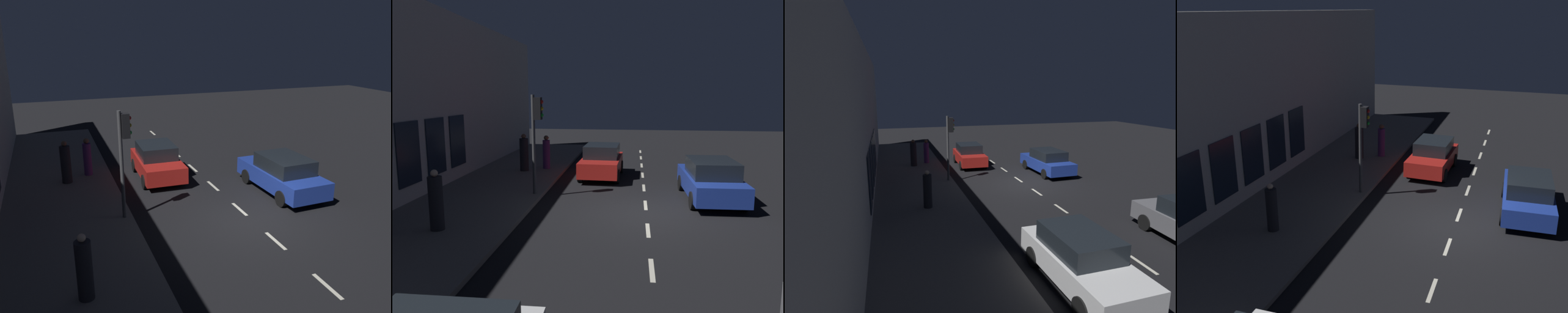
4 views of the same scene
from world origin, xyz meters
TOP-DOWN VIEW (x-y plane):
  - ground_plane at (0.00, 0.00)m, footprint 60.00×60.00m
  - sidewalk at (6.25, 0.00)m, footprint 4.50×32.00m
  - building_facade at (8.80, 0.00)m, footprint 0.65×32.00m
  - lane_centre_line at (0.00, -1.00)m, footprint 0.12×27.20m
  - traffic_light at (4.18, -1.57)m, footprint 0.48×0.32m
  - parked_car_0 at (2.57, 9.73)m, footprint 1.98×4.35m
  - parked_car_1 at (-2.46, -2.02)m, footprint 2.05×4.43m
  - parked_car_2 at (1.99, -5.53)m, footprint 1.99×3.90m
  - pedestrian_0 at (5.97, -5.90)m, footprint 0.61×0.61m
  - pedestrian_1 at (6.06, 2.67)m, footprint 0.44×0.44m
  - pedestrian_2 at (4.99, -6.62)m, footprint 0.52×0.52m

SIDE VIEW (x-z plane):
  - ground_plane at x=0.00m, z-range 0.00..0.00m
  - lane_centre_line at x=0.00m, z-range 0.00..0.01m
  - sidewalk at x=6.25m, z-range 0.00..0.15m
  - parked_car_2 at x=1.99m, z-range 0.00..1.58m
  - parked_car_0 at x=2.57m, z-range 0.00..1.58m
  - parked_car_1 at x=-2.46m, z-range 0.00..1.58m
  - pedestrian_2 at x=4.99m, z-range 0.09..1.82m
  - pedestrian_1 at x=6.06m, z-range 0.08..1.85m
  - pedestrian_0 at x=5.97m, z-range 0.07..1.95m
  - traffic_light at x=4.18m, z-range 0.91..4.75m
  - building_facade at x=8.80m, z-range -0.01..7.54m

